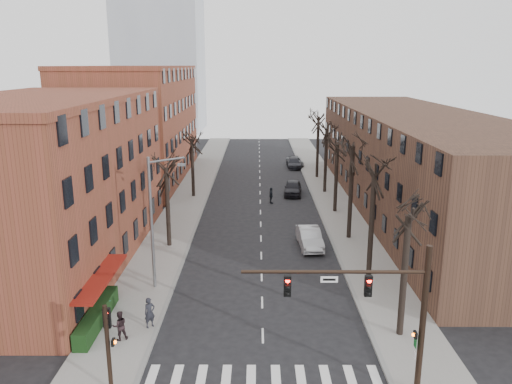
{
  "coord_description": "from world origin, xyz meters",
  "views": [
    {
      "loc": [
        -0.29,
        -20.89,
        14.63
      ],
      "look_at": [
        -0.43,
        20.68,
        4.0
      ],
      "focal_mm": 35.0,
      "sensor_mm": 36.0,
      "label": 1
    }
  ],
  "objects_px": {
    "parked_car_near": "(293,188)",
    "parked_car_mid": "(294,163)",
    "silver_sedan": "(310,238)",
    "bicycle": "(102,306)",
    "pedestrian_a": "(150,313)"
  },
  "relations": [
    {
      "from": "silver_sedan",
      "to": "parked_car_mid",
      "type": "height_order",
      "value": "silver_sedan"
    },
    {
      "from": "silver_sedan",
      "to": "pedestrian_a",
      "type": "height_order",
      "value": "pedestrian_a"
    },
    {
      "from": "parked_car_mid",
      "to": "bicycle",
      "type": "bearing_deg",
      "value": -108.62
    },
    {
      "from": "parked_car_near",
      "to": "pedestrian_a",
      "type": "distance_m",
      "value": 32.1
    },
    {
      "from": "pedestrian_a",
      "to": "silver_sedan",
      "type": "bearing_deg",
      "value": 14.77
    },
    {
      "from": "silver_sedan",
      "to": "parked_car_near",
      "type": "relative_size",
      "value": 1.02
    },
    {
      "from": "bicycle",
      "to": "parked_car_near",
      "type": "bearing_deg",
      "value": 13.6
    },
    {
      "from": "silver_sedan",
      "to": "parked_car_mid",
      "type": "relative_size",
      "value": 1.02
    },
    {
      "from": "parked_car_near",
      "to": "parked_car_mid",
      "type": "distance_m",
      "value": 15.63
    },
    {
      "from": "silver_sedan",
      "to": "bicycle",
      "type": "distance_m",
      "value": 17.93
    },
    {
      "from": "pedestrian_a",
      "to": "bicycle",
      "type": "distance_m",
      "value": 3.6
    },
    {
      "from": "pedestrian_a",
      "to": "bicycle",
      "type": "bearing_deg",
      "value": 116.32
    },
    {
      "from": "parked_car_mid",
      "to": "pedestrian_a",
      "type": "height_order",
      "value": "pedestrian_a"
    },
    {
      "from": "parked_car_near",
      "to": "parked_car_mid",
      "type": "height_order",
      "value": "parked_car_near"
    },
    {
      "from": "parked_car_near",
      "to": "pedestrian_a",
      "type": "bearing_deg",
      "value": -102.53
    }
  ]
}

